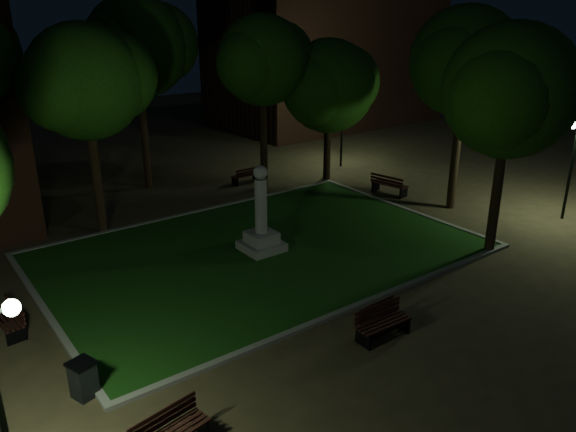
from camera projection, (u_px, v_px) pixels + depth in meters
The scene contains 19 objects.
ground at pixel (295, 271), 19.16m from camera, with size 80.00×80.00×0.00m, color #443924.
lawn at pixel (262, 251), 20.65m from camera, with size 15.00×10.00×0.08m, color #184411.
lawn_kerb at pixel (262, 250), 20.64m from camera, with size 15.40×10.40×0.12m.
monument at pixel (261, 228), 20.33m from camera, with size 1.40×1.40×3.20m.
building_far at pixel (325, 41), 42.14m from camera, with size 16.00×10.00×12.00m, color #49271A.
tree_north_wl at pixel (88, 82), 20.42m from camera, with size 5.25×4.28×8.05m.
tree_north_er at pixel (264, 60), 25.97m from camera, with size 5.15×4.21×8.24m.
tree_ne at pixel (331, 86), 27.86m from camera, with size 5.69×4.64×7.10m.
tree_east at pixel (467, 62), 23.05m from camera, with size 5.61×4.58×8.64m.
tree_se at pixel (513, 91), 18.72m from camera, with size 5.58×4.55×8.12m.
tree_far_north at pixel (139, 47), 25.74m from camera, with size 5.79×4.73×9.09m.
lamppost_se at pixel (574, 151), 22.87m from camera, with size 1.18×0.28×4.20m.
lamppost_ne at pixel (342, 116), 30.76m from camera, with size 1.18×0.28×3.99m.
bench_near_left at pixel (382, 323), 15.21m from camera, with size 1.66×0.64×0.90m.
bench_near_right at pixel (381, 317), 15.62m from camera, with size 1.38×0.54×0.75m.
bench_left_side at pixel (9, 319), 15.44m from camera, with size 0.69×1.57×0.84m.
bench_right_side at pixel (389, 185), 26.78m from camera, with size 0.95×1.88×0.98m.
bench_far_side at pixel (246, 176), 28.53m from camera, with size 1.55×0.62×0.83m.
trash_bin at pixel (83, 379), 12.85m from camera, with size 0.68×0.68×0.93m.
Camera 1 is at (-10.48, -13.75, 8.48)m, focal length 35.00 mm.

